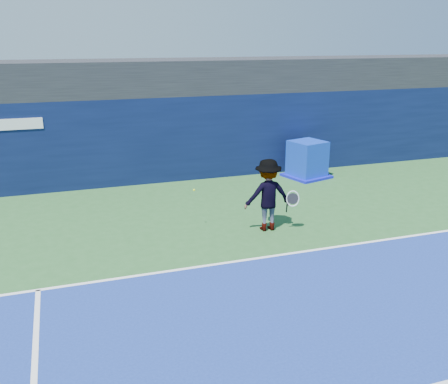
{
  "coord_description": "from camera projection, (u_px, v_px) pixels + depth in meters",
  "views": [
    {
      "loc": [
        -4.28,
        -6.91,
        4.97
      ],
      "look_at": [
        -0.24,
        5.2,
        1.0
      ],
      "focal_mm": 40.0,
      "sensor_mm": 36.0,
      "label": 1
    }
  ],
  "objects": [
    {
      "name": "tennis_ball",
      "position": [
        194.0,
        190.0,
        13.2
      ],
      "size": [
        0.06,
        0.06,
        0.06
      ],
      "color": "#D1EA1A",
      "rests_on": "ground"
    },
    {
      "name": "back_wall_assembly",
      "position": [
        184.0,
        137.0,
        18.09
      ],
      "size": [
        36.0,
        1.03,
        3.0
      ],
      "color": "#091235",
      "rests_on": "ground"
    },
    {
      "name": "ground",
      "position": [
        327.0,
        324.0,
        9.03
      ],
      "size": [
        80.0,
        80.0,
        0.0
      ],
      "primitive_type": "plane",
      "color": "#285928",
      "rests_on": "ground"
    },
    {
      "name": "equipment_cart",
      "position": [
        307.0,
        161.0,
        18.36
      ],
      "size": [
        1.74,
        1.74,
        1.35
      ],
      "color": "#0C2DB3",
      "rests_on": "ground"
    },
    {
      "name": "baseline",
      "position": [
        263.0,
        257.0,
        11.74
      ],
      "size": [
        24.0,
        0.1,
        0.01
      ],
      "primitive_type": "cube",
      "color": "white",
      "rests_on": "ground"
    },
    {
      "name": "tennis_player",
      "position": [
        268.0,
        195.0,
        13.21
      ],
      "size": [
        1.42,
        0.8,
        1.94
      ],
      "color": "white",
      "rests_on": "ground"
    },
    {
      "name": "stadium_band",
      "position": [
        176.0,
        76.0,
        18.37
      ],
      "size": [
        36.0,
        3.0,
        1.2
      ],
      "primitive_type": "cube",
      "color": "black",
      "rests_on": "back_wall_assembly"
    }
  ]
}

